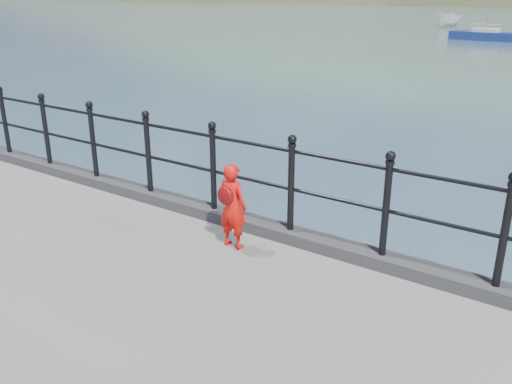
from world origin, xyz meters
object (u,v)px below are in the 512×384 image
Objects in this scene: child at (232,205)px; launch_white at (449,20)px; sailboat_port at (485,36)px; railing at (250,168)px.

launch_white is at bearing -76.54° from child.
launch_white is 17.16m from sailboat_port.
sailboat_port is at bearing 99.39° from railing.
child is 62.64m from launch_white.
sailboat_port reaches higher than launch_white.
child is (0.12, -0.55, -0.29)m from railing.
railing is 62.08m from launch_white.
railing is at bearing -77.93° from child.
child is 0.13× the size of sailboat_port.
launch_white is at bearing 104.01° from railing.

